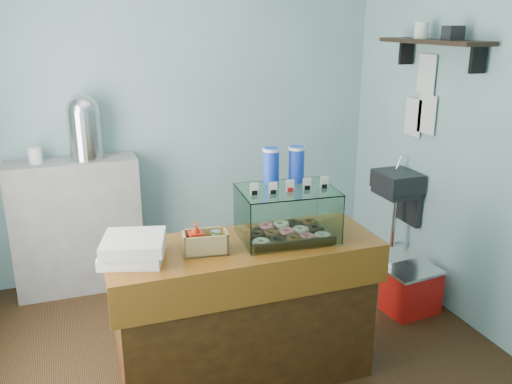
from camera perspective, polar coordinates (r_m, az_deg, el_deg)
name	(u,v)px	position (r m, az deg, el deg)	size (l,w,h in m)	color
ground	(233,353)	(3.82, -2.47, -16.54)	(3.50, 3.50, 0.00)	black
room_shell	(233,99)	(3.20, -2.47, 9.73)	(3.54, 3.04, 2.82)	#6E99A1
counter	(244,311)	(3.37, -1.26, -12.40)	(1.60, 0.60, 0.90)	#43280C
back_shelf	(78,226)	(4.63, -18.26, -3.43)	(1.00, 0.32, 1.10)	#949497
display_case	(286,210)	(3.24, 3.18, -1.87)	(0.59, 0.45, 0.52)	black
condiment_crate	(204,241)	(3.05, -5.53, -5.21)	(0.27, 0.18, 0.18)	tan
pastry_boxes	(133,248)	(3.03, -12.79, -5.80)	(0.41, 0.42, 0.13)	silver
coffee_urn	(84,125)	(4.41, -17.64, 6.71)	(0.28, 0.28, 0.51)	silver
red_cooler	(411,290)	(4.36, 15.99, -9.90)	(0.43, 0.34, 0.35)	red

